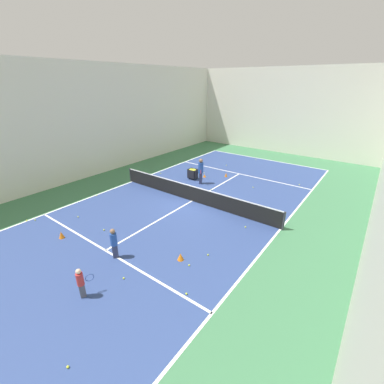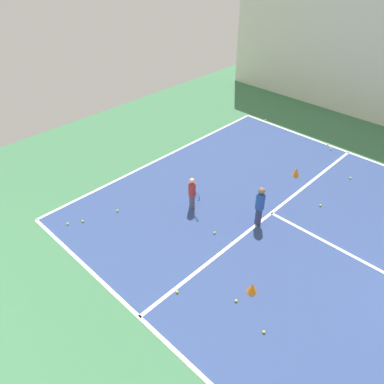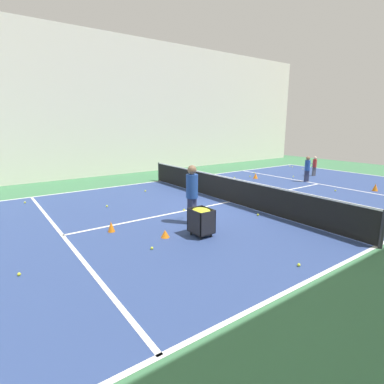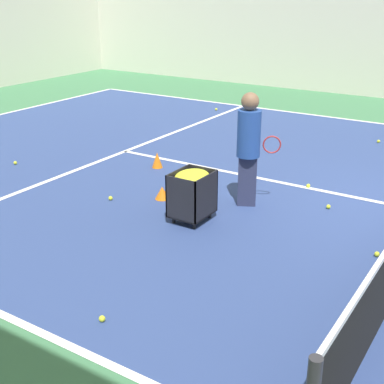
{
  "view_description": "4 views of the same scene",
  "coord_description": "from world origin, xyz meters",
  "px_view_note": "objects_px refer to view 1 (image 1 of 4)",
  "views": [
    {
      "loc": [
        8.36,
        -11.19,
        6.63
      ],
      "look_at": [
        0.0,
        0.0,
        0.59
      ],
      "focal_mm": 24.0,
      "sensor_mm": 36.0,
      "label": 1
    },
    {
      "loc": [
        8.36,
        -1.53,
        7.51
      ],
      "look_at": [
        1.56,
        -8.16,
        0.63
      ],
      "focal_mm": 35.0,
      "sensor_mm": 36.0,
      "label": 2
    },
    {
      "loc": [
        -8.36,
        7.78,
        3.0
      ],
      "look_at": [
        -1.23,
        2.66,
        0.99
      ],
      "focal_mm": 28.0,
      "sensor_mm": 36.0,
      "label": 3
    },
    {
      "loc": [
        -8.36,
        -0.86,
        3.28
      ],
      "look_at": [
        -2.22,
        3.06,
        0.45
      ],
      "focal_mm": 50.0,
      "sensor_mm": 36.0,
      "label": 4
    }
  ],
  "objects_px": {
    "tennis_net": "(192,193)",
    "player_near_baseline": "(81,281)",
    "ball_cart": "(193,172)",
    "coach_at_net": "(201,170)",
    "training_cone_0": "(226,175)",
    "training_cone_1": "(61,235)",
    "child_midcourt": "(114,241)"
  },
  "relations": [
    {
      "from": "training_cone_0",
      "to": "ball_cart",
      "type": "bearing_deg",
      "value": -132.29
    },
    {
      "from": "child_midcourt",
      "to": "training_cone_1",
      "type": "height_order",
      "value": "child_midcourt"
    },
    {
      "from": "ball_cart",
      "to": "training_cone_1",
      "type": "distance_m",
      "value": 9.84
    },
    {
      "from": "training_cone_1",
      "to": "ball_cart",
      "type": "bearing_deg",
      "value": 88.82
    },
    {
      "from": "training_cone_0",
      "to": "coach_at_net",
      "type": "bearing_deg",
      "value": -107.72
    },
    {
      "from": "player_near_baseline",
      "to": "tennis_net",
      "type": "bearing_deg",
      "value": 31.76
    },
    {
      "from": "tennis_net",
      "to": "training_cone_0",
      "type": "xyz_separation_m",
      "value": [
        -0.5,
        4.95,
        -0.36
      ]
    },
    {
      "from": "child_midcourt",
      "to": "training_cone_0",
      "type": "xyz_separation_m",
      "value": [
        -1.22,
        11.13,
        -0.61
      ]
    },
    {
      "from": "tennis_net",
      "to": "ball_cart",
      "type": "height_order",
      "value": "tennis_net"
    },
    {
      "from": "player_near_baseline",
      "to": "ball_cart",
      "type": "height_order",
      "value": "player_near_baseline"
    },
    {
      "from": "training_cone_0",
      "to": "training_cone_1",
      "type": "distance_m",
      "value": 11.88
    },
    {
      "from": "tennis_net",
      "to": "child_midcourt",
      "type": "relative_size",
      "value": 8.25
    },
    {
      "from": "player_near_baseline",
      "to": "coach_at_net",
      "type": "relative_size",
      "value": 0.63
    },
    {
      "from": "tennis_net",
      "to": "training_cone_1",
      "type": "height_order",
      "value": "tennis_net"
    },
    {
      "from": "tennis_net",
      "to": "ball_cart",
      "type": "xyz_separation_m",
      "value": [
        -2.22,
        3.06,
        0.04
      ]
    },
    {
      "from": "tennis_net",
      "to": "child_midcourt",
      "type": "xyz_separation_m",
      "value": [
        0.72,
        -6.17,
        0.26
      ]
    },
    {
      "from": "training_cone_0",
      "to": "training_cone_1",
      "type": "xyz_separation_m",
      "value": [
        -1.92,
        -11.72,
        0.02
      ]
    },
    {
      "from": "coach_at_net",
      "to": "training_cone_1",
      "type": "height_order",
      "value": "coach_at_net"
    },
    {
      "from": "tennis_net",
      "to": "player_near_baseline",
      "type": "height_order",
      "value": "player_near_baseline"
    },
    {
      "from": "player_near_baseline",
      "to": "training_cone_0",
      "type": "xyz_separation_m",
      "value": [
        -2.06,
        13.1,
        -0.5
      ]
    },
    {
      "from": "tennis_net",
      "to": "child_midcourt",
      "type": "bearing_deg",
      "value": -83.34
    },
    {
      "from": "player_near_baseline",
      "to": "ball_cart",
      "type": "xyz_separation_m",
      "value": [
        -3.78,
        11.2,
        -0.11
      ]
    },
    {
      "from": "player_near_baseline",
      "to": "training_cone_0",
      "type": "bearing_deg",
      "value": 29.84
    },
    {
      "from": "ball_cart",
      "to": "coach_at_net",
      "type": "bearing_deg",
      "value": -22.2
    },
    {
      "from": "training_cone_0",
      "to": "child_midcourt",
      "type": "bearing_deg",
      "value": -83.75
    },
    {
      "from": "coach_at_net",
      "to": "training_cone_0",
      "type": "distance_m",
      "value": 2.57
    },
    {
      "from": "training_cone_0",
      "to": "player_near_baseline",
      "type": "bearing_deg",
      "value": -81.07
    },
    {
      "from": "coach_at_net",
      "to": "training_cone_0",
      "type": "bearing_deg",
      "value": 134.74
    },
    {
      "from": "player_near_baseline",
      "to": "training_cone_1",
      "type": "height_order",
      "value": "player_near_baseline"
    },
    {
      "from": "coach_at_net",
      "to": "ball_cart",
      "type": "relative_size",
      "value": 2.32
    },
    {
      "from": "ball_cart",
      "to": "training_cone_1",
      "type": "relative_size",
      "value": 2.33
    },
    {
      "from": "coach_at_net",
      "to": "training_cone_0",
      "type": "height_order",
      "value": "coach_at_net"
    }
  ]
}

